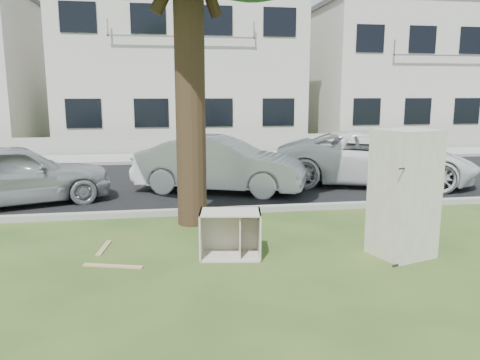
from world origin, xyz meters
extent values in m
plane|color=#264418|center=(0.00, 0.00, 0.00)|extent=(120.00, 120.00, 0.00)
cube|color=black|center=(0.00, 6.00, 0.01)|extent=(120.00, 7.00, 0.01)
cube|color=gray|center=(0.00, 2.45, 0.00)|extent=(120.00, 0.18, 0.12)
cube|color=gray|center=(0.00, 9.55, 0.00)|extent=(120.00, 0.18, 0.12)
cube|color=gray|center=(0.00, 11.00, 0.01)|extent=(120.00, 2.80, 0.01)
cube|color=gray|center=(0.00, 12.60, 0.35)|extent=(120.00, 0.15, 0.70)
cylinder|color=black|center=(-0.40, 1.80, 2.60)|extent=(0.54, 0.54, 5.20)
cube|color=beige|center=(0.00, 17.50, 3.60)|extent=(11.00, 8.00, 7.20)
cube|color=beige|center=(12.00, 17.50, 3.30)|extent=(10.00, 8.00, 6.60)
cube|color=#595451|center=(12.00, 17.50, 6.72)|extent=(10.20, 8.16, 0.24)
cube|color=beige|center=(2.60, -0.45, 0.95)|extent=(0.96, 0.92, 1.90)
cube|color=silver|center=(0.05, -0.11, 0.35)|extent=(0.97, 0.68, 0.70)
cube|color=tan|center=(-1.65, -0.28, 0.01)|extent=(0.85, 0.33, 0.02)
cube|color=tan|center=(-1.87, 0.57, 0.01)|extent=(0.17, 0.73, 0.02)
imported|color=silver|center=(0.46, 4.60, 0.69)|extent=(4.41, 2.87, 1.37)
imported|color=silver|center=(4.65, 4.91, 0.72)|extent=(5.65, 3.96, 1.43)
imported|color=#9C9EA3|center=(-4.12, 3.89, 0.68)|extent=(4.33, 2.88, 1.37)
camera|label=1|loc=(-0.89, -6.74, 2.41)|focal=35.00mm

